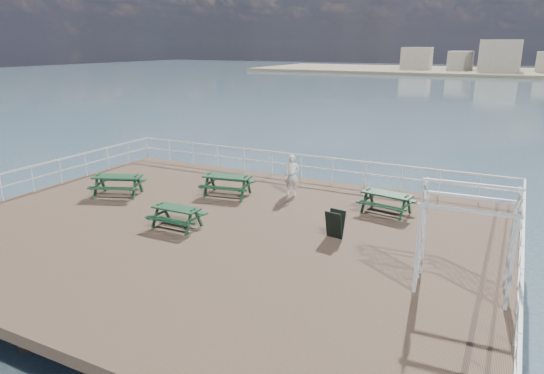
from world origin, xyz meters
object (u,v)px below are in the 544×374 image
Objects in this scene: picnic_table_a at (118,181)px; picnic_table_d at (177,213)px; trellis_arbor at (465,244)px; person at (292,175)px; picnic_table_c at (387,199)px; picnic_table_b at (227,181)px.

picnic_table_d is at bearing -44.51° from picnic_table_a.
trellis_arbor reaches higher than person.
person is (1.89, 4.91, 0.32)m from picnic_table_d.
picnic_table_c is at bearing 119.40° from trellis_arbor.
trellis_arbor is at bearing -33.60° from picnic_table_b.
picnic_table_d is (0.39, -3.73, -0.08)m from picnic_table_b.
person is at bearing 140.01° from trellis_arbor.
picnic_table_c is at bearing -6.80° from picnic_table_a.
person is (2.27, 1.18, 0.23)m from picnic_table_b.
trellis_arbor is at bearing -48.28° from picnic_table_c.
picnic_table_c reaches higher than picnic_table_d.
picnic_table_d is at bearing -94.14° from picnic_table_b.
picnic_table_c is (10.01, 2.73, -0.04)m from picnic_table_a.
picnic_table_d is (-5.77, -4.49, -0.04)m from picnic_table_c.
picnic_table_b is 1.29× the size of person.
person is at bearing 17.47° from picnic_table_b.
picnic_table_c is 1.18× the size of person.
picnic_table_a is 1.40× the size of person.
picnic_table_b reaches higher than picnic_table_a.
trellis_arbor is 8.66m from person.
person reaches higher than picnic_table_d.
picnic_table_c is 7.31m from picnic_table_d.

